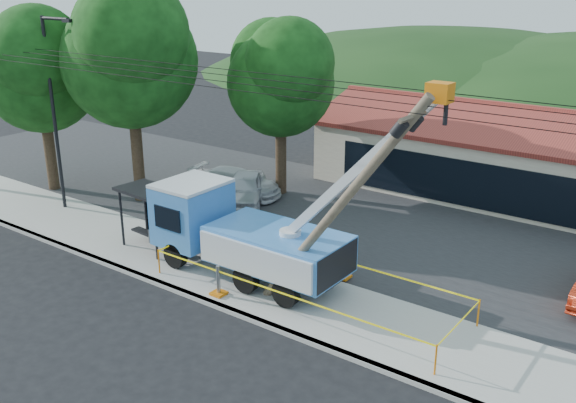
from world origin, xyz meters
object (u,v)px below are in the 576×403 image
at_px(bus_shelter, 153,204).
at_px(car_white, 236,197).
at_px(leaning_pole, 345,199).
at_px(utility_truck, 243,232).
at_px(car_silver, 245,205).

xyz_separation_m(bus_shelter, car_white, (-1.62, 6.97, -1.98)).
bearing_deg(leaning_pole, bus_shelter, 176.23).
bearing_deg(utility_truck, car_silver, 129.39).
bearing_deg(car_white, utility_truck, -149.03).
xyz_separation_m(leaning_pole, bus_shelter, (-9.32, 0.61, -2.30)).
xyz_separation_m(leaning_pole, car_white, (-10.94, 7.58, -4.28)).
relative_size(utility_truck, bus_shelter, 4.17).
height_order(leaning_pole, car_white, leaning_pole).
bearing_deg(utility_truck, leaning_pole, -9.41).
height_order(utility_truck, bus_shelter, utility_truck).
bearing_deg(leaning_pole, utility_truck, 170.59).
bearing_deg(car_white, leaning_pole, -136.00).
bearing_deg(bus_shelter, car_silver, 98.87).
bearing_deg(leaning_pole, car_white, 145.28).
xyz_separation_m(utility_truck, bus_shelter, (-4.55, -0.18, 0.20)).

